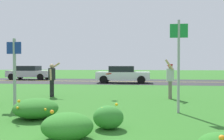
{
  "coord_description": "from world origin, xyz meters",
  "views": [
    {
      "loc": [
        1.59,
        -2.4,
        1.54
      ],
      "look_at": [
        0.47,
        7.08,
        1.34
      ],
      "focal_mm": 37.68,
      "sensor_mm": 36.0,
      "label": 1
    }
  ],
  "objects_px": {
    "sign_post_near_path": "(14,65)",
    "person_thrower_dark_shirt": "(52,77)",
    "car_white_center_right": "(123,74)",
    "frisbee_red": "(109,74)",
    "car_silver_center_left": "(30,73)",
    "person_catcher_red_cap_gray_shirt": "(170,78)",
    "sign_post_by_roadside": "(179,57)"
  },
  "relations": [
    {
      "from": "car_silver_center_left",
      "to": "car_white_center_right",
      "type": "bearing_deg",
      "value": -18.58
    },
    {
      "from": "sign_post_by_roadside",
      "to": "person_thrower_dark_shirt",
      "type": "relative_size",
      "value": 1.77
    },
    {
      "from": "car_silver_center_left",
      "to": "person_thrower_dark_shirt",
      "type": "bearing_deg",
      "value": -59.85
    },
    {
      "from": "car_silver_center_left",
      "to": "sign_post_near_path",
      "type": "bearing_deg",
      "value": -65.69
    },
    {
      "from": "sign_post_by_roadside",
      "to": "car_silver_center_left",
      "type": "height_order",
      "value": "sign_post_by_roadside"
    },
    {
      "from": "frisbee_red",
      "to": "car_white_center_right",
      "type": "distance_m",
      "value": 9.47
    },
    {
      "from": "sign_post_near_path",
      "to": "sign_post_by_roadside",
      "type": "bearing_deg",
      "value": -4.89
    },
    {
      "from": "sign_post_near_path",
      "to": "frisbee_red",
      "type": "relative_size",
      "value": 9.04
    },
    {
      "from": "frisbee_red",
      "to": "car_silver_center_left",
      "type": "height_order",
      "value": "car_silver_center_left"
    },
    {
      "from": "person_thrower_dark_shirt",
      "to": "car_white_center_right",
      "type": "bearing_deg",
      "value": 73.15
    },
    {
      "from": "car_silver_center_left",
      "to": "person_catcher_red_cap_gray_shirt",
      "type": "bearing_deg",
      "value": -44.43
    },
    {
      "from": "car_white_center_right",
      "to": "car_silver_center_left",
      "type": "bearing_deg",
      "value": 161.42
    },
    {
      "from": "frisbee_red",
      "to": "car_silver_center_left",
      "type": "relative_size",
      "value": 0.06
    },
    {
      "from": "sign_post_near_path",
      "to": "sign_post_by_roadside",
      "type": "relative_size",
      "value": 0.85
    },
    {
      "from": "sign_post_near_path",
      "to": "person_thrower_dark_shirt",
      "type": "xyz_separation_m",
      "value": [
        0.38,
        2.75,
        -0.57
      ]
    },
    {
      "from": "sign_post_near_path",
      "to": "person_catcher_red_cap_gray_shirt",
      "type": "bearing_deg",
      "value": 23.94
    },
    {
      "from": "car_white_center_right",
      "to": "sign_post_near_path",
      "type": "bearing_deg",
      "value": -104.86
    },
    {
      "from": "car_silver_center_left",
      "to": "car_white_center_right",
      "type": "height_order",
      "value": "same"
    },
    {
      "from": "sign_post_by_roadside",
      "to": "person_catcher_red_cap_gray_shirt",
      "type": "bearing_deg",
      "value": 87.53
    },
    {
      "from": "sign_post_near_path",
      "to": "frisbee_red",
      "type": "height_order",
      "value": "sign_post_near_path"
    },
    {
      "from": "person_catcher_red_cap_gray_shirt",
      "to": "frisbee_red",
      "type": "relative_size",
      "value": 6.46
    },
    {
      "from": "sign_post_by_roadside",
      "to": "car_white_center_right",
      "type": "bearing_deg",
      "value": 102.22
    },
    {
      "from": "person_catcher_red_cap_gray_shirt",
      "to": "frisbee_red",
      "type": "xyz_separation_m",
      "value": [
        -2.79,
        -0.19,
        0.16
      ]
    },
    {
      "from": "person_catcher_red_cap_gray_shirt",
      "to": "car_white_center_right",
      "type": "bearing_deg",
      "value": 106.97
    },
    {
      "from": "person_catcher_red_cap_gray_shirt",
      "to": "car_white_center_right",
      "type": "relative_size",
      "value": 0.4
    },
    {
      "from": "person_catcher_red_cap_gray_shirt",
      "to": "sign_post_near_path",
      "type": "bearing_deg",
      "value": -156.06
    },
    {
      "from": "sign_post_by_roadside",
      "to": "car_silver_center_left",
      "type": "relative_size",
      "value": 0.66
    },
    {
      "from": "sign_post_near_path",
      "to": "person_catcher_red_cap_gray_shirt",
      "type": "height_order",
      "value": "sign_post_near_path"
    },
    {
      "from": "person_thrower_dark_shirt",
      "to": "car_silver_center_left",
      "type": "xyz_separation_m",
      "value": [
        -7.31,
        12.58,
        -0.22
      ]
    },
    {
      "from": "car_white_center_right",
      "to": "sign_post_by_roadside",
      "type": "bearing_deg",
      "value": -77.78
    },
    {
      "from": "person_thrower_dark_shirt",
      "to": "person_catcher_red_cap_gray_shirt",
      "type": "distance_m",
      "value": 5.61
    },
    {
      "from": "person_catcher_red_cap_gray_shirt",
      "to": "car_silver_center_left",
      "type": "distance_m",
      "value": 18.09
    }
  ]
}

